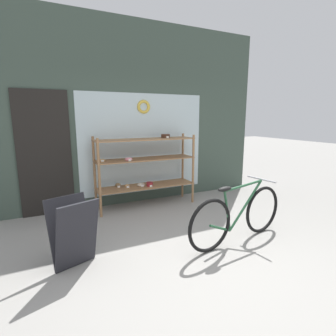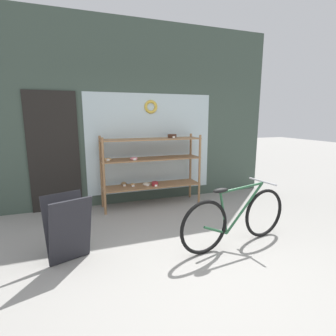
{
  "view_description": "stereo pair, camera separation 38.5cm",
  "coord_description": "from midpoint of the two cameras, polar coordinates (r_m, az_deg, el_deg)",
  "views": [
    {
      "loc": [
        -1.58,
        -2.2,
        1.67
      ],
      "look_at": [
        0.05,
        1.2,
        0.92
      ],
      "focal_mm": 28.0,
      "sensor_mm": 36.0,
      "label": 1
    },
    {
      "loc": [
        -1.23,
        -2.35,
        1.67
      ],
      "look_at": [
        0.05,
        1.2,
        0.92
      ],
      "focal_mm": 28.0,
      "sensor_mm": 36.0,
      "label": 2
    }
  ],
  "objects": [
    {
      "name": "ground_plane",
      "position": [
        3.15,
        5.48,
        -20.85
      ],
      "size": [
        30.0,
        30.0,
        0.0
      ],
      "primitive_type": "plane",
      "color": "gray"
    },
    {
      "name": "bicycle",
      "position": [
        3.63,
        12.07,
        -10.11
      ],
      "size": [
        1.7,
        0.46,
        0.82
      ],
      "rotation": [
        0.0,
        0.0,
        0.14
      ],
      "color": "black",
      "rests_on": "ground_plane"
    },
    {
      "name": "display_case",
      "position": [
        4.87,
        -7.23,
        0.96
      ],
      "size": [
        1.84,
        0.46,
        1.34
      ],
      "color": "#8E6642",
      "rests_on": "ground_plane"
    },
    {
      "name": "storefront_facade",
      "position": [
        5.1,
        -10.32,
        10.81
      ],
      "size": [
        5.46,
        0.13,
        3.4
      ],
      "color": "#3D4C42",
      "rests_on": "ground_plane"
    },
    {
      "name": "sandwich_board",
      "position": [
        3.23,
        -23.23,
        -12.95
      ],
      "size": [
        0.57,
        0.51,
        0.78
      ],
      "rotation": [
        0.0,
        0.0,
        0.34
      ],
      "color": "#232328",
      "rests_on": "ground_plane"
    }
  ]
}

